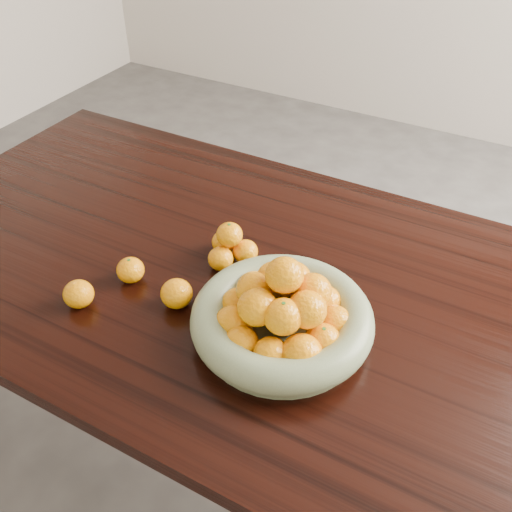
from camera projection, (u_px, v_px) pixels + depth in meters
The scene contains 7 objects.
ground at pixel (260, 454), 1.81m from camera, with size 5.00×5.00×0.00m, color #605D5A.
dining_table at pixel (261, 305), 1.39m from camera, with size 2.00×1.00×0.75m.
fruit_bowl at pixel (282, 315), 1.17m from camera, with size 0.38×0.38×0.20m.
orange_pyramid at pixel (230, 246), 1.36m from camera, with size 0.13×0.12×0.11m.
loose_orange_0 at pixel (131, 270), 1.31m from camera, with size 0.06×0.06×0.06m, color orange.
loose_orange_1 at pixel (79, 294), 1.25m from camera, with size 0.07×0.07×0.06m, color orange.
loose_orange_2 at pixel (177, 294), 1.25m from camera, with size 0.07×0.07×0.07m, color orange.
Camera 1 is at (0.47, -0.89, 1.64)m, focal length 40.00 mm.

